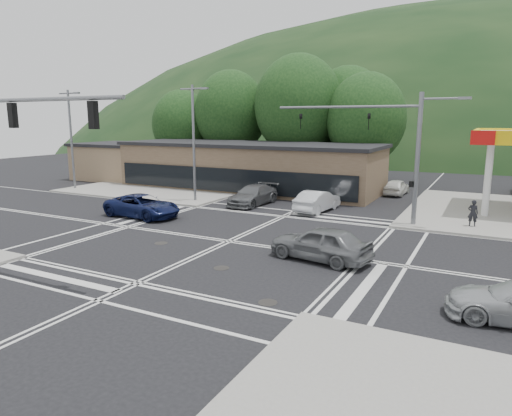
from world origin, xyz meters
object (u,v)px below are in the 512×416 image
at_px(pedestrian, 473,213).
at_px(car_grey_center, 321,243).
at_px(car_queue_a, 317,201).
at_px(car_queue_b, 396,187).
at_px(car_blue_west, 142,206).
at_px(car_northbound, 253,195).

bearing_deg(pedestrian, car_grey_center, 55.96).
relative_size(car_grey_center, car_queue_a, 1.04).
distance_m(car_queue_a, car_queue_b, 10.65).
bearing_deg(car_blue_west, car_queue_b, -33.76).
xyz_separation_m(car_queue_b, car_northbound, (-8.81, -9.87, 0.07)).
bearing_deg(pedestrian, car_blue_west, 14.81).
xyz_separation_m(car_queue_a, pedestrian, (10.00, -0.55, 0.19)).
distance_m(car_blue_west, car_northbound, 8.58).
relative_size(car_queue_b, car_northbound, 0.78).
distance_m(car_grey_center, car_queue_b, 20.72).
height_order(car_grey_center, car_queue_a, car_grey_center).
distance_m(car_queue_b, car_northbound, 13.23).
bearing_deg(car_blue_west, car_northbound, -27.72).
height_order(car_blue_west, pedestrian, pedestrian).
xyz_separation_m(car_grey_center, car_northbound, (-9.29, 10.84, -0.07)).
distance_m(car_queue_a, car_northbound, 5.24).
bearing_deg(car_grey_center, car_queue_a, -150.28).
bearing_deg(pedestrian, car_northbound, -6.28).
bearing_deg(car_blue_west, pedestrian, -67.49).
xyz_separation_m(car_blue_west, car_northbound, (4.52, 7.30, -0.01)).
xyz_separation_m(car_blue_west, car_queue_b, (13.33, 17.17, -0.07)).
height_order(car_grey_center, car_northbound, car_grey_center).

